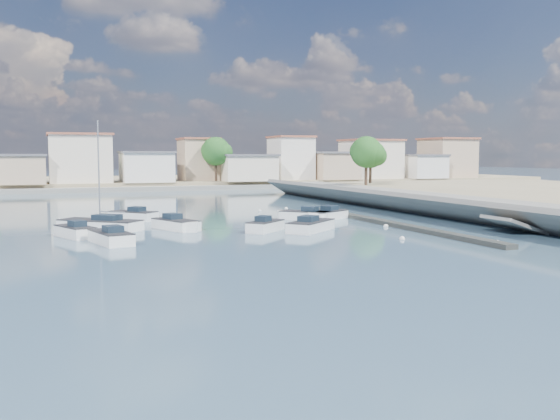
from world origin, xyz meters
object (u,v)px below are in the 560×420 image
object	(u,v)px
motorboat_a	(74,232)
sailboat	(97,225)
motorboat_b	(267,226)
motorboat_h	(312,226)
motorboat_e	(110,238)
motorboat_g	(177,225)
motorboat_f	(131,216)
motorboat_c	(303,216)
motorboat_d	(325,216)

from	to	relation	value
motorboat_a	sailboat	distance (m)	4.48
motorboat_b	motorboat_h	bearing A→B (deg)	-17.61
motorboat_e	sailboat	world-z (taller)	sailboat
motorboat_g	sailboat	bearing A→B (deg)	159.49
motorboat_e	motorboat_a	bearing A→B (deg)	116.84
motorboat_e	motorboat_h	size ratio (longest dim) A/B	1.01
motorboat_e	motorboat_f	distance (m)	15.55
motorboat_h	motorboat_c	bearing A→B (deg)	72.27
motorboat_d	motorboat_g	world-z (taller)	same
motorboat_b	motorboat_h	xyz separation A→B (m)	(3.48, -1.10, 0.00)
motorboat_c	motorboat_f	size ratio (longest dim) A/B	1.01
motorboat_b	motorboat_c	world-z (taller)	same
motorboat_f	motorboat_c	bearing A→B (deg)	-20.03
motorboat_d	motorboat_h	distance (m)	8.76
motorboat_d	motorboat_g	distance (m)	14.82
motorboat_a	motorboat_e	bearing A→B (deg)	-63.16
motorboat_a	motorboat_g	xyz separation A→B (m)	(8.05, 1.76, 0.00)
motorboat_a	motorboat_e	distance (m)	4.80
motorboat_e	motorboat_f	bearing A→B (deg)	77.50
motorboat_b	sailboat	world-z (taller)	sailboat
motorboat_d	sailboat	distance (m)	20.65
motorboat_a	motorboat_d	bearing A→B (deg)	11.83
motorboat_a	motorboat_e	world-z (taller)	same
motorboat_e	motorboat_h	world-z (taller)	same
motorboat_a	sailboat	bearing A→B (deg)	64.42
motorboat_d	motorboat_e	xyz separation A→B (m)	(-20.41, -9.01, 0.00)
motorboat_b	motorboat_c	xyz separation A→B (m)	(6.08, 7.05, 0.00)
motorboat_d	motorboat_a	bearing A→B (deg)	-168.17
motorboat_c	motorboat_e	size ratio (longest dim) A/B	0.89
motorboat_a	motorboat_b	bearing A→B (deg)	-6.44
motorboat_a	motorboat_g	world-z (taller)	same
motorboat_g	motorboat_b	bearing A→B (deg)	-27.71
sailboat	motorboat_h	bearing A→B (deg)	-22.91
motorboat_e	motorboat_g	distance (m)	8.43
motorboat_b	motorboat_g	bearing A→B (deg)	152.29
motorboat_c	motorboat_h	distance (m)	8.56
motorboat_h	motorboat_a	bearing A→B (deg)	171.33
motorboat_b	motorboat_f	world-z (taller)	same
motorboat_f	motorboat_h	xyz separation A→B (m)	(12.46, -13.65, 0.00)
motorboat_g	motorboat_f	bearing A→B (deg)	105.41
motorboat_b	motorboat_a	bearing A→B (deg)	173.56
motorboat_e	motorboat_f	xyz separation A→B (m)	(3.37, 15.18, -0.00)
motorboat_c	motorboat_e	distance (m)	20.83
motorboat_f	motorboat_h	size ratio (longest dim) A/B	0.89
motorboat_e	motorboat_g	size ratio (longest dim) A/B	0.99
motorboat_f	motorboat_e	bearing A→B (deg)	-102.50
motorboat_b	motorboat_f	bearing A→B (deg)	125.61
motorboat_c	motorboat_d	size ratio (longest dim) A/B	0.92
motorboat_d	sailboat	bearing A→B (deg)	-178.10
motorboat_a	motorboat_h	xyz separation A→B (m)	(17.99, -2.74, -0.00)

